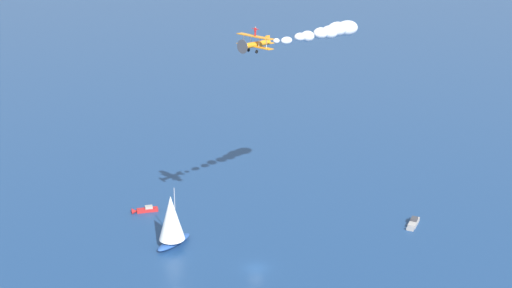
{
  "coord_description": "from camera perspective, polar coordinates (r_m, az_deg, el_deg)",
  "views": [
    {
      "loc": [
        -106.72,
        8.66,
        58.4
      ],
      "look_at": [
        0.0,
        0.0,
        24.15
      ],
      "focal_mm": 45.51,
      "sensor_mm": 36.0,
      "label": 1
    }
  ],
  "objects": [
    {
      "name": "motorboat_offshore",
      "position": [
        147.12,
        -9.84,
        -5.74
      ],
      "size": [
        2.56,
        5.97,
        1.68
      ],
      "color": "#B21E1E",
      "rests_on": "ground_plane"
    },
    {
      "name": "biplane_lead",
      "position": [
        108.16,
        -0.1,
        8.82
      ],
      "size": [
        6.49,
        6.51,
        3.59
      ],
      "color": "orange"
    },
    {
      "name": "ground_plane",
      "position": [
        121.96,
        0.0,
        -10.87
      ],
      "size": [
        2000.0,
        2000.0,
        0.0
      ],
      "primitive_type": "plane",
      "color": "navy"
    },
    {
      "name": "motorboat_far_stbd",
      "position": [
        142.2,
        13.62,
        -6.83
      ],
      "size": [
        6.19,
        4.43,
        1.8
      ],
      "color": "#9E9993",
      "rests_on": "ground_plane"
    },
    {
      "name": "sailboat_outer_ring_a",
      "position": [
        128.79,
        -7.43,
        -6.69
      ],
      "size": [
        8.9,
        7.8,
        11.98
      ],
      "color": "#23478C",
      "rests_on": "ground_plane"
    },
    {
      "name": "wingwalker_lead",
      "position": [
        107.77,
        -0.06,
        9.94
      ],
      "size": [
        1.15,
        1.1,
        1.53
      ],
      "color": "red"
    },
    {
      "name": "smoke_trail_lead",
      "position": [
        125.89,
        6.74,
        9.85
      ],
      "size": [
        20.28,
        19.87,
        3.17
      ],
      "color": "silver"
    }
  ]
}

